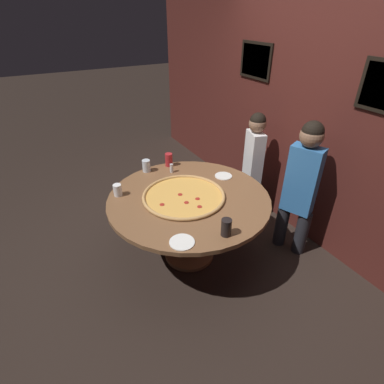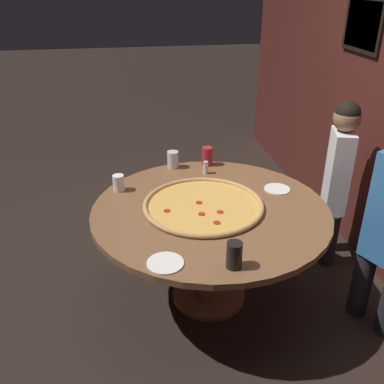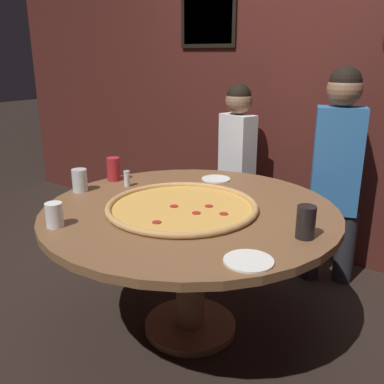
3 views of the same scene
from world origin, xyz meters
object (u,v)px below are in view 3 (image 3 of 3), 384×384
diner_centre_back (336,166)px  white_plate_right_side (249,261)px  giant_pizza (182,207)px  white_plate_left_side (216,179)px  condiment_shaker (127,179)px  diner_side_left (237,160)px  drink_cup_front_edge (306,222)px  drink_cup_near_right (114,169)px  drink_cup_beside_pizza (80,180)px  drink_cup_far_left (54,215)px  dining_table (190,231)px

diner_centre_back → white_plate_right_side: bearing=72.5°
giant_pizza → white_plate_left_side: bearing=105.4°
white_plate_right_side → condiment_shaker: condiment_shaker is taller
white_plate_left_side → diner_side_left: 0.56m
white_plate_left_side → diner_centre_back: (0.60, 0.50, 0.07)m
white_plate_left_side → condiment_shaker: bearing=-128.9°
condiment_shaker → diner_side_left: 1.00m
drink_cup_front_edge → drink_cup_near_right: drink_cup_near_right is taller
drink_cup_beside_pizza → white_plate_right_side: drink_cup_beside_pizza is taller
giant_pizza → drink_cup_far_left: (-0.33, -0.53, 0.04)m
giant_pizza → diner_centre_back: (0.44, 1.06, 0.06)m
drink_cup_far_left → drink_cup_front_edge: bearing=29.7°
dining_table → drink_cup_front_edge: (0.63, -0.01, 0.21)m
condiment_shaker → drink_cup_near_right: bearing=164.4°
diner_centre_back → condiment_shaker: bearing=22.2°
condiment_shaker → diner_side_left: diner_side_left is taller
drink_cup_far_left → diner_side_left: diner_side_left is taller
white_plate_left_side → diner_side_left: size_ratio=0.14×
drink_cup_far_left → white_plate_left_side: bearing=80.7°
diner_side_left → white_plate_right_side: bearing=139.6°
drink_cup_front_edge → drink_cup_far_left: bearing=-150.3°
drink_cup_near_right → drink_cup_far_left: size_ratio=1.27×
diner_centre_back → white_plate_left_side: bearing=17.6°
drink_cup_front_edge → diner_centre_back: size_ratio=0.10×
dining_table → giant_pizza: 0.16m
drink_cup_beside_pizza → drink_cup_near_right: (-0.00, 0.27, 0.01)m
giant_pizza → drink_cup_front_edge: bearing=2.6°
drink_cup_front_edge → diner_side_left: (-0.97, 1.07, -0.07)m
dining_table → drink_cup_near_right: bearing=170.1°
drink_cup_beside_pizza → white_plate_right_side: (1.23, -0.21, -0.06)m
giant_pizza → white_plate_right_side: 0.65m
dining_table → drink_cup_far_left: bearing=-121.6°
drink_cup_far_left → diner_centre_back: 1.78m
diner_side_left → drink_cup_far_left: bearing=107.0°
condiment_shaker → diner_centre_back: diner_centre_back is taller
drink_cup_near_right → condiment_shaker: size_ratio=1.52×
condiment_shaker → giant_pizza: bearing=-13.3°
drink_cup_beside_pizza → diner_centre_back: (1.11, 1.17, 0.01)m
dining_table → diner_side_left: (-0.33, 1.05, 0.13)m
drink_cup_far_left → diner_side_left: bearing=89.3°
white_plate_left_side → drink_cup_near_right: bearing=-142.3°
giant_pizza → white_plate_right_side: size_ratio=4.00×
giant_pizza → diner_centre_back: size_ratio=0.55×
white_plate_right_side → diner_side_left: size_ratio=0.15×
giant_pizza → drink_cup_beside_pizza: drink_cup_beside_pizza is taller
giant_pizza → diner_centre_back: bearing=67.4°
drink_cup_front_edge → drink_cup_far_left: 1.14m
drink_cup_beside_pizza → drink_cup_front_edge: (1.32, 0.14, 0.01)m
diner_centre_back → diner_side_left: bearing=-25.0°
drink_cup_beside_pizza → giant_pizza: bearing=9.3°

